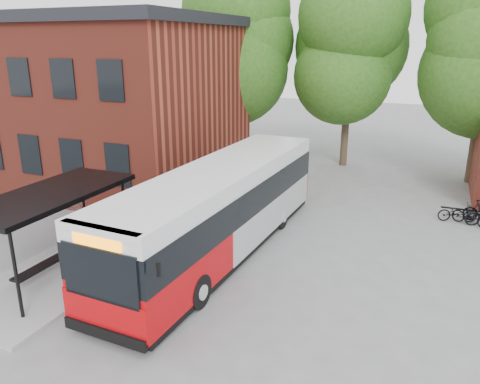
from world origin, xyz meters
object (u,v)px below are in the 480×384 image
at_px(bicycle_2, 471,216).
at_px(bicycle_0, 457,212).
at_px(city_bus, 220,211).
at_px(bus_shelter, 55,235).

bearing_deg(bicycle_2, bicycle_0, 92.85).
bearing_deg(city_bus, bus_shelter, -134.60).
height_order(city_bus, bicycle_0, city_bus).
height_order(bus_shelter, bicycle_2, bus_shelter).
bearing_deg(bicycle_2, city_bus, 150.57).
bearing_deg(bus_shelter, bicycle_2, 39.39).
distance_m(bus_shelter, city_bus, 5.45).
xyz_separation_m(bus_shelter, city_bus, (3.97, 3.73, 0.13)).
relative_size(bus_shelter, bicycle_2, 4.48).
bearing_deg(bicycle_0, city_bus, 115.49).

